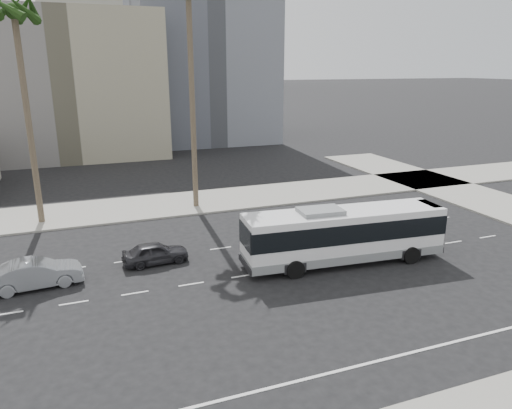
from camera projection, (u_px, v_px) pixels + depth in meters
name	position (u px, v px, depth m)	size (l,w,h in m)	color
ground	(291.00, 268.00, 27.73)	(700.00, 700.00, 0.00)	black
sidewalk_north	(218.00, 200.00, 41.61)	(120.00, 7.00, 0.15)	gray
midrise_beige_west	(64.00, 85.00, 61.50)	(24.00, 18.00, 18.00)	gray
midrise_gray_center	(200.00, 55.00, 73.43)	(20.00, 20.00, 26.00)	#575B66
civic_tower	(83.00, 10.00, 240.42)	(42.00, 42.00, 129.00)	#B6B2A1
highrise_right	(183.00, 17.00, 239.48)	(26.00, 26.00, 70.00)	#575A5E
highrise_far	(215.00, 33.00, 276.28)	(22.00, 22.00, 60.00)	#575A5E
city_bus	(344.00, 233.00, 28.12)	(12.35, 3.68, 3.50)	white
car_a	(155.00, 253.00, 28.29)	(3.89, 1.56, 1.33)	#2A292D
car_b	(36.00, 274.00, 25.19)	(4.69, 1.64, 1.55)	gray
palm_mid	(14.00, 16.00, 31.51)	(5.26, 5.26, 16.23)	brown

